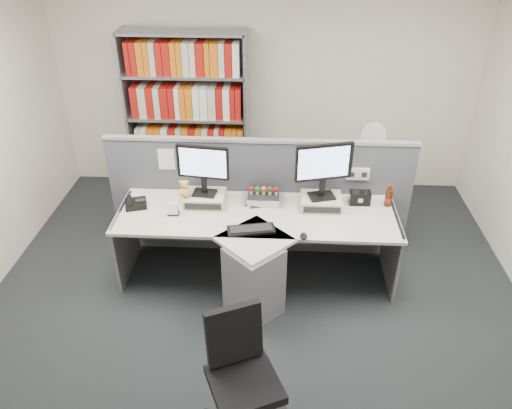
# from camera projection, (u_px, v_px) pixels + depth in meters

# --- Properties ---
(ground) EXTENTS (5.50, 5.50, 0.00)m
(ground) POSITION_uv_depth(u_px,v_px,m) (252.00, 335.00, 4.27)
(ground) COLOR #26292C
(ground) RESTS_ON ground
(room_shell) EXTENTS (5.04, 5.54, 2.72)m
(room_shell) POSITION_uv_depth(u_px,v_px,m) (251.00, 145.00, 3.34)
(room_shell) COLOR silver
(room_shell) RESTS_ON ground
(partition) EXTENTS (3.00, 0.08, 1.27)m
(partition) POSITION_uv_depth(u_px,v_px,m) (260.00, 196.00, 5.00)
(partition) COLOR #51525C
(partition) RESTS_ON ground
(desk) EXTENTS (2.60, 1.20, 0.72)m
(desk) POSITION_uv_depth(u_px,v_px,m) (256.00, 251.00, 4.54)
(desk) COLOR beige
(desk) RESTS_ON ground
(monitor_riser_left) EXTENTS (0.38, 0.31, 0.10)m
(monitor_riser_left) POSITION_uv_depth(u_px,v_px,m) (205.00, 199.00, 4.72)
(monitor_riser_left) COLOR beige
(monitor_riser_left) RESTS_ON desk
(monitor_riser_right) EXTENTS (0.38, 0.31, 0.10)m
(monitor_riser_right) POSITION_uv_depth(u_px,v_px,m) (321.00, 202.00, 4.67)
(monitor_riser_right) COLOR beige
(monitor_riser_right) RESTS_ON desk
(monitor_left) EXTENTS (0.49, 0.18, 0.49)m
(monitor_left) POSITION_uv_depth(u_px,v_px,m) (203.00, 166.00, 4.55)
(monitor_left) COLOR black
(monitor_left) RESTS_ON monitor_riser_left
(monitor_right) EXTENTS (0.52, 0.22, 0.54)m
(monitor_right) POSITION_uv_depth(u_px,v_px,m) (324.00, 166.00, 4.48)
(monitor_right) COLOR black
(monitor_right) RESTS_ON monitor_riser_right
(desktop_pc) EXTENTS (0.30, 0.27, 0.08)m
(desktop_pc) POSITION_uv_depth(u_px,v_px,m) (264.00, 197.00, 4.77)
(desktop_pc) COLOR black
(desktop_pc) RESTS_ON desk
(figurines) EXTENTS (0.29, 0.05, 0.09)m
(figurines) POSITION_uv_depth(u_px,v_px,m) (264.00, 190.00, 4.71)
(figurines) COLOR beige
(figurines) RESTS_ON desktop_pc
(keyboard) EXTENTS (0.44, 0.23, 0.03)m
(keyboard) POSITION_uv_depth(u_px,v_px,m) (251.00, 229.00, 4.34)
(keyboard) COLOR black
(keyboard) RESTS_ON desk
(mouse) EXTENTS (0.06, 0.10, 0.04)m
(mouse) POSITION_uv_depth(u_px,v_px,m) (304.00, 236.00, 4.25)
(mouse) COLOR black
(mouse) RESTS_ON desk
(desk_phone) EXTENTS (0.24, 0.23, 0.08)m
(desk_phone) POSITION_uv_depth(u_px,v_px,m) (135.00, 203.00, 4.68)
(desk_phone) COLOR black
(desk_phone) RESTS_ON desk
(desk_calendar) EXTENTS (0.10, 0.08, 0.12)m
(desk_calendar) POSITION_uv_depth(u_px,v_px,m) (173.00, 210.00, 4.55)
(desk_calendar) COLOR black
(desk_calendar) RESTS_ON desk
(plush_toy) EXTENTS (0.10, 0.10, 0.17)m
(plush_toy) POSITION_uv_depth(u_px,v_px,m) (184.00, 190.00, 4.62)
(plush_toy) COLOR gold
(plush_toy) RESTS_ON monitor_riser_left
(speaker) EXTENTS (0.20, 0.11, 0.13)m
(speaker) POSITION_uv_depth(u_px,v_px,m) (360.00, 198.00, 4.71)
(speaker) COLOR black
(speaker) RESTS_ON desk
(cola_bottle) EXTENTS (0.07, 0.07, 0.23)m
(cola_bottle) POSITION_uv_depth(u_px,v_px,m) (389.00, 198.00, 4.67)
(cola_bottle) COLOR #3F190A
(cola_bottle) RESTS_ON desk
(shelving_unit) EXTENTS (1.41, 0.40, 2.00)m
(shelving_unit) POSITION_uv_depth(u_px,v_px,m) (188.00, 119.00, 5.88)
(shelving_unit) COLOR gray
(shelving_unit) RESTS_ON ground
(filing_cabinet) EXTENTS (0.45, 0.61, 0.70)m
(filing_cabinet) POSITION_uv_depth(u_px,v_px,m) (366.00, 189.00, 5.73)
(filing_cabinet) COLOR gray
(filing_cabinet) RESTS_ON ground
(desk_fan) EXTENTS (0.28, 0.16, 0.47)m
(desk_fan) POSITION_uv_depth(u_px,v_px,m) (373.00, 137.00, 5.40)
(desk_fan) COLOR white
(desk_fan) RESTS_ON filing_cabinet
(office_chair) EXTENTS (0.62, 0.61, 0.93)m
(office_chair) POSITION_uv_depth(u_px,v_px,m) (241.00, 371.00, 3.33)
(office_chair) COLOR silver
(office_chair) RESTS_ON ground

